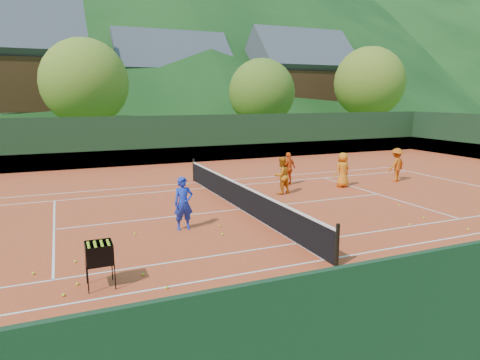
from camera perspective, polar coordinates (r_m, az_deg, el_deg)
name	(u,v)px	position (r m, az deg, el deg)	size (l,w,h in m)	color
ground	(241,210)	(15.93, 0.12, -3.98)	(400.00, 400.00, 0.00)	#2D561B
clay_court	(241,209)	(15.93, 0.12, -3.94)	(40.00, 24.00, 0.02)	#BE3F1E
coach	(183,203)	(13.45, -7.55, -3.12)	(0.61, 0.40, 1.67)	#1C30B6
student_a	(281,175)	(18.36, 5.55, 0.61)	(0.78, 0.61, 1.61)	orange
student_b	(289,169)	(20.32, 6.50, 1.52)	(0.91, 0.38, 1.56)	#F55B15
student_c	(343,170)	(20.25, 13.54, 1.32)	(0.79, 0.51, 1.61)	orange
student_d	(396,165)	(22.37, 20.12, 1.90)	(1.06, 0.61, 1.65)	#CB5712
tennis_ball_0	(426,280)	(10.75, 23.57, -12.16)	(0.07, 0.07, 0.07)	#D9EC27
tennis_ball_1	(384,283)	(10.27, 18.67, -12.91)	(0.07, 0.07, 0.07)	#D9EC27
tennis_ball_3	(407,262)	(11.69, 21.41, -10.12)	(0.07, 0.07, 0.07)	#D9EC27
tennis_ball_4	(143,274)	(10.44, -12.80, -12.18)	(0.07, 0.07, 0.07)	#D9EC27
tennis_ball_5	(468,230)	(15.19, 28.12, -5.85)	(0.07, 0.07, 0.07)	#D9EC27
tennis_ball_8	(217,293)	(9.34, -3.13, -14.80)	(0.07, 0.07, 0.07)	#D9EC27
tennis_ball_9	(423,218)	(15.99, 23.27, -4.64)	(0.07, 0.07, 0.07)	#D9EC27
tennis_ball_10	(399,206)	(17.39, 20.48, -3.23)	(0.07, 0.07, 0.07)	#D9EC27
tennis_ball_11	(33,273)	(11.34, -25.85, -11.14)	(0.07, 0.07, 0.07)	#D9EC27
tennis_ball_12	(219,226)	(13.79, -2.80, -6.15)	(0.07, 0.07, 0.07)	#D9EC27
tennis_ball_13	(299,239)	(12.68, 7.83, -7.80)	(0.07, 0.07, 0.07)	#D9EC27
tennis_ball_14	(167,288)	(9.69, -9.76, -13.95)	(0.07, 0.07, 0.07)	#D9EC27
tennis_ball_16	(63,295)	(9.95, -22.48, -13.98)	(0.07, 0.07, 0.07)	#D9EC27
tennis_ball_17	(220,324)	(8.22, -2.69, -18.62)	(0.07, 0.07, 0.07)	#D9EC27
tennis_ball_18	(75,262)	(11.69, -21.10, -10.11)	(0.07, 0.07, 0.07)	#D9EC27
tennis_ball_19	(77,284)	(10.37, -20.87, -12.82)	(0.07, 0.07, 0.07)	#D9EC27
tennis_ball_20	(416,326)	(8.75, 22.45, -17.52)	(0.07, 0.07, 0.07)	#D9EC27
tennis_ball_21	(410,225)	(14.98, 21.70, -5.54)	(0.07, 0.07, 0.07)	#D9EC27
tennis_ball_23	(290,221)	(14.47, 6.74, -5.39)	(0.07, 0.07, 0.07)	#D9EC27
tennis_ball_24	(135,234)	(13.40, -13.82, -6.98)	(0.07, 0.07, 0.07)	#D9EC27
tennis_ball_25	(222,234)	(12.97, -2.37, -7.26)	(0.07, 0.07, 0.07)	#D9EC27
court_lines	(241,209)	(15.93, 0.12, -3.90)	(23.83, 11.03, 0.00)	silver
tennis_net	(241,196)	(15.81, 0.12, -2.16)	(0.10, 12.07, 1.10)	black
perimeter_fence	(241,176)	(15.66, 0.12, 0.51)	(40.40, 24.24, 3.00)	black
ball_hopper	(99,254)	(9.88, -18.26, -9.37)	(0.57, 0.57, 1.00)	black
chalet_left	(7,80)	(44.37, -28.69, 11.64)	(13.80, 9.93, 12.92)	beige
chalet_mid	(172,89)	(49.65, -9.09, 11.85)	(12.65, 8.82, 11.45)	beige
chalet_right	(298,87)	(51.28, 7.76, 12.15)	(11.50, 8.82, 11.91)	beige
tree_b	(85,82)	(34.24, -19.98, 12.14)	(6.40, 6.40, 8.40)	#3C2618
tree_c	(262,92)	(36.84, 2.93, 11.63)	(5.60, 5.60, 7.35)	#3C2518
tree_d	(369,83)	(44.21, 16.83, 12.34)	(6.80, 6.80, 8.93)	#41281A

